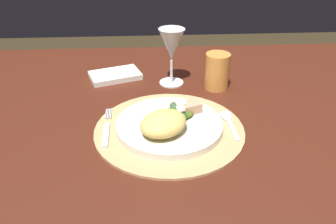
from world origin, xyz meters
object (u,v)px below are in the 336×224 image
object	(u,v)px
dining_table	(187,153)
napkin	(115,75)
wine_glass	(172,47)
amber_tumbler	(217,71)
dinner_plate	(169,125)
fork	(107,129)
spoon	(228,119)

from	to	relation	value
dining_table	napkin	xyz separation A→B (m)	(-0.20, 0.24, 0.12)
dining_table	napkin	distance (m)	0.33
wine_glass	amber_tumbler	world-z (taller)	wine_glass
dinner_plate	amber_tumbler	distance (m)	0.26
fork	spoon	distance (m)	0.29
dining_table	napkin	world-z (taller)	napkin
spoon	amber_tumbler	size ratio (longest dim) A/B	1.29
napkin	amber_tumbler	xyz separation A→B (m)	(0.30, -0.09, 0.04)
dining_table	spoon	xyz separation A→B (m)	(0.09, -0.03, 0.12)
dining_table	napkin	bearing A→B (deg)	129.28
dining_table	spoon	bearing A→B (deg)	-19.90
dinner_plate	fork	bearing A→B (deg)	178.77
dinner_plate	napkin	distance (m)	0.33
dining_table	spoon	world-z (taller)	spoon
dining_table	dinner_plate	size ratio (longest dim) A/B	5.94
spoon	amber_tumbler	xyz separation A→B (m)	(0.01, 0.19, 0.04)
napkin	dining_table	bearing A→B (deg)	-50.72
dining_table	spoon	distance (m)	0.16
spoon	napkin	bearing A→B (deg)	136.47
dining_table	wine_glass	distance (m)	0.30
fork	dining_table	bearing A→B (deg)	16.24
fork	wine_glass	world-z (taller)	wine_glass
dining_table	napkin	size ratio (longest dim) A/B	9.81
fork	amber_tumbler	world-z (taller)	amber_tumbler
dinner_plate	dining_table	bearing A→B (deg)	49.51
napkin	spoon	bearing A→B (deg)	-43.53
dining_table	fork	distance (m)	0.24
napkin	amber_tumbler	bearing A→B (deg)	-16.24
dining_table	amber_tumbler	distance (m)	0.25
dining_table	dinner_plate	xyz separation A→B (m)	(-0.05, -0.06, 0.13)
dinner_plate	fork	distance (m)	0.14
napkin	fork	bearing A→B (deg)	-89.33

